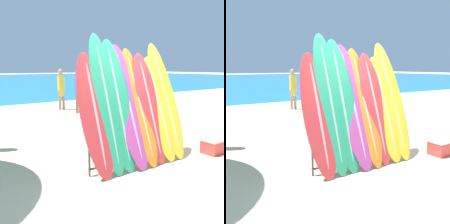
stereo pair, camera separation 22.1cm
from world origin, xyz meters
TOP-DOWN VIEW (x-y plane):
  - ground_plane at (0.00, 0.00)m, footprint 160.00×160.00m
  - surfboard_rack at (-0.37, 0.68)m, footprint 2.13×0.04m
  - surfboard_slot_0 at (-1.26, 0.71)m, footprint 0.59×0.81m
  - surfboard_slot_1 at (-0.99, 0.76)m, footprint 0.51×0.91m
  - surfboard_slot_2 at (-0.74, 0.75)m, footprint 0.57×0.85m
  - surfboard_slot_3 at (-0.49, 0.76)m, footprint 0.60×1.00m
  - surfboard_slot_4 at (-0.23, 0.75)m, footprint 0.51×0.99m
  - surfboard_slot_5 at (0.01, 0.71)m, footprint 0.56×0.85m
  - surfboard_slot_6 at (0.27, 0.71)m, footprint 0.59×0.88m
  - surfboard_slot_7 at (0.52, 0.78)m, footprint 0.57×1.03m
  - person_near_water at (1.28, 7.68)m, footprint 0.30×0.24m
  - person_far_right at (1.45, 6.43)m, footprint 0.29×0.23m
  - cooler_box at (1.48, 0.18)m, footprint 0.58×0.38m

SIDE VIEW (x-z plane):
  - ground_plane at x=0.00m, z-range 0.00..0.00m
  - cooler_box at x=1.48m, z-range 0.00..0.35m
  - surfboard_rack at x=-0.37m, z-range 0.04..0.93m
  - person_far_right at x=1.45m, z-range 0.08..1.79m
  - person_near_water at x=1.28m, z-range 0.08..1.88m
  - surfboard_slot_6 at x=0.27m, z-range 0.00..2.09m
  - surfboard_slot_0 at x=-1.26m, z-range 0.00..2.13m
  - surfboard_slot_5 at x=0.01m, z-range 0.00..2.16m
  - surfboard_slot_4 at x=-0.23m, z-range 0.00..2.25m
  - surfboard_slot_3 at x=-0.49m, z-range 0.00..2.32m
  - surfboard_slot_7 at x=0.52m, z-range 0.00..2.39m
  - surfboard_slot_2 at x=-0.74m, z-range 0.00..2.39m
  - surfboard_slot_1 at x=-0.99m, z-range 0.00..2.49m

